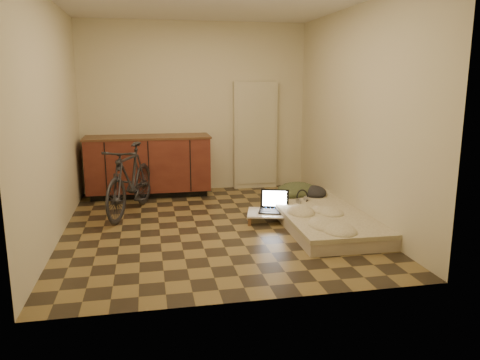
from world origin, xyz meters
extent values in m
cube|color=brown|center=(0.00, 0.00, 0.00)|extent=(3.50, 4.00, 0.00)
cube|color=beige|center=(0.00, 2.00, 1.30)|extent=(3.50, 0.00, 2.60)
cube|color=beige|center=(0.00, -2.00, 1.30)|extent=(3.50, 0.00, 2.60)
cube|color=beige|center=(-1.75, 0.00, 1.30)|extent=(0.00, 4.00, 2.60)
cube|color=beige|center=(1.75, 0.00, 1.30)|extent=(0.00, 4.00, 2.60)
cube|color=black|center=(-0.75, 1.74, 0.05)|extent=(1.70, 0.48, 0.10)
cube|color=#4A1C14|center=(-0.75, 1.70, 0.49)|extent=(1.80, 0.60, 0.78)
cube|color=#50321D|center=(-0.75, 1.70, 0.90)|extent=(1.84, 0.62, 0.03)
cube|color=beige|center=(0.95, 1.94, 0.85)|extent=(0.70, 0.10, 1.70)
imported|color=black|center=(-0.99, 0.74, 0.51)|extent=(0.97, 1.63, 1.01)
cube|color=#BFB099|center=(1.30, -0.18, 0.07)|extent=(1.03, 2.09, 0.13)
cube|color=beige|center=(1.30, -0.18, 0.16)|extent=(1.05, 2.11, 0.05)
cube|color=brown|center=(0.42, -0.06, 0.05)|extent=(0.05, 0.05, 0.10)
cube|color=brown|center=(0.52, 0.32, 0.05)|extent=(0.05, 0.05, 0.10)
cube|color=brown|center=(1.04, -0.23, 0.05)|extent=(0.05, 0.05, 0.10)
cube|color=brown|center=(1.14, 0.15, 0.05)|extent=(0.05, 0.05, 0.10)
cube|color=white|center=(0.78, 0.04, 0.11)|extent=(0.80, 0.62, 0.02)
cube|color=black|center=(0.75, 0.06, 0.13)|extent=(0.42, 0.36, 0.02)
cube|color=black|center=(0.80, 0.21, 0.25)|extent=(0.36, 0.18, 0.23)
cube|color=white|center=(0.80, 0.21, 0.25)|extent=(0.30, 0.15, 0.19)
ellipsoid|color=white|center=(0.95, -0.10, 0.13)|extent=(0.08, 0.11, 0.04)
camera|label=1|loc=(-0.75, -5.35, 1.72)|focal=35.00mm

